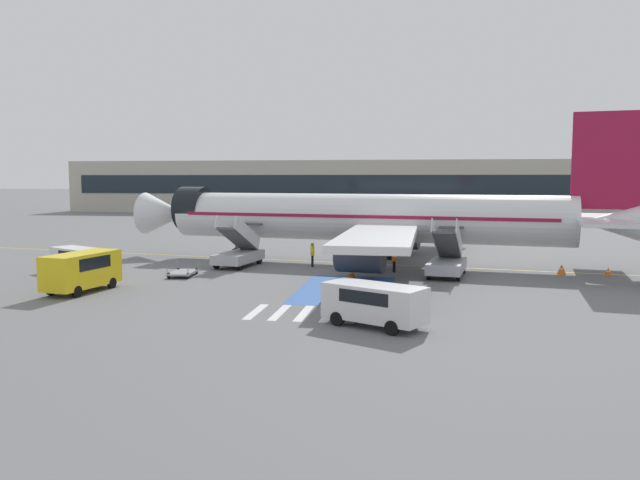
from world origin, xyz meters
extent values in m
plane|color=slate|center=(0.00, 0.00, 0.00)|extent=(600.00, 600.00, 0.00)
cube|color=gold|center=(-0.44, -0.21, 0.00)|extent=(73.54, 11.86, 0.01)
cube|color=#2856A8|center=(-0.44, -11.42, 0.00)|extent=(5.45, 9.87, 0.01)
cube|color=silver|center=(-4.04, -18.27, 0.00)|extent=(0.44, 3.60, 0.01)
cube|color=silver|center=(-2.84, -18.27, 0.00)|extent=(0.44, 3.60, 0.01)
cube|color=silver|center=(-1.64, -18.27, 0.00)|extent=(0.44, 3.60, 0.01)
cube|color=silver|center=(-0.44, -18.27, 0.00)|extent=(0.44, 3.60, 0.01)
cube|color=silver|center=(0.76, -18.27, 0.00)|extent=(0.44, 3.60, 0.01)
cube|color=silver|center=(1.96, -18.27, 0.00)|extent=(0.44, 3.60, 0.01)
cylinder|color=silver|center=(-0.44, -0.21, 3.53)|extent=(30.62, 8.31, 3.59)
cone|color=silver|center=(-17.41, 2.49, 3.53)|extent=(4.45, 4.09, 3.52)
cone|color=silver|center=(17.25, -3.01, 3.53)|extent=(5.86, 4.25, 3.45)
cylinder|color=black|center=(-14.75, 2.07, 3.98)|extent=(2.70, 3.92, 3.63)
cube|color=maroon|center=(-0.44, -0.21, 3.71)|extent=(28.22, 8.00, 0.24)
cube|color=silver|center=(1.41, -9.19, 2.99)|extent=(4.60, 16.52, 0.44)
cylinder|color=#38383D|center=(0.06, -7.43, 1.57)|extent=(3.37, 2.79, 2.34)
cube|color=silver|center=(4.10, 7.77, 2.99)|extent=(8.93, 16.99, 0.44)
cylinder|color=#38383D|center=(2.27, 6.51, 1.57)|extent=(3.37, 2.79, 2.34)
cube|color=maroon|center=(16.45, -2.88, 7.69)|extent=(5.02, 1.14, 6.53)
cube|color=silver|center=(15.39, -6.17, 3.71)|extent=(4.09, 6.18, 0.24)
cube|color=silver|center=(16.46, 0.57, 3.71)|extent=(4.09, 6.18, 0.24)
cylinder|color=#38383D|center=(-10.96, 1.46, 1.80)|extent=(0.20, 0.20, 2.75)
cylinder|color=black|center=(-10.96, 1.46, 0.42)|extent=(0.87, 0.41, 0.84)
cylinder|color=#38383D|center=(0.65, -3.31, 1.77)|extent=(0.24, 0.24, 2.44)
cylinder|color=black|center=(0.65, -3.31, 0.55)|extent=(1.18, 0.76, 1.10)
cylinder|color=#38383D|center=(1.56, 2.41, 1.77)|extent=(0.24, 0.24, 2.44)
cylinder|color=black|center=(1.56, 2.41, 0.55)|extent=(1.18, 0.76, 1.10)
cube|color=#ADB2BA|center=(-9.39, -3.24, 0.70)|extent=(2.92, 5.09, 0.70)
cylinder|color=black|center=(-10.05, -1.43, 0.35)|extent=(0.33, 0.73, 0.70)
cylinder|color=black|center=(-8.20, -1.72, 0.35)|extent=(0.33, 0.73, 0.70)
cylinder|color=black|center=(-10.58, -4.75, 0.35)|extent=(0.33, 0.73, 0.70)
cylinder|color=black|center=(-8.73, -5.04, 0.35)|extent=(0.33, 0.73, 0.70)
cube|color=#4C4C51|center=(-9.39, -3.24, 2.02)|extent=(2.06, 4.32, 2.08)
cube|color=#4C4C51|center=(-9.03, -0.98, 2.99)|extent=(1.80, 1.34, 0.12)
cube|color=silver|center=(-10.15, -3.11, 2.49)|extent=(0.76, 4.44, 2.80)
cube|color=silver|center=(-8.63, -3.36, 2.49)|extent=(0.76, 4.44, 2.80)
cube|color=#ADB2BA|center=(5.64, -5.62, 0.70)|extent=(2.92, 5.09, 0.70)
cylinder|color=black|center=(4.98, -3.81, 0.35)|extent=(0.33, 0.73, 0.70)
cylinder|color=black|center=(6.82, -4.11, 0.35)|extent=(0.33, 0.73, 0.70)
cylinder|color=black|center=(4.45, -7.13, 0.35)|extent=(0.33, 0.73, 0.70)
cylinder|color=black|center=(6.30, -7.42, 0.35)|extent=(0.33, 0.73, 0.70)
cube|color=#4C4C51|center=(5.64, -5.62, 2.07)|extent=(2.06, 4.32, 2.19)
cube|color=#4C4C51|center=(5.99, -3.37, 3.10)|extent=(1.80, 1.34, 0.12)
cube|color=silver|center=(4.88, -5.50, 2.55)|extent=(0.77, 4.46, 2.90)
cube|color=silver|center=(6.40, -5.74, 2.55)|extent=(0.77, 4.46, 2.90)
cube|color=#38383D|center=(8.45, 23.31, 0.78)|extent=(3.25, 9.82, 0.60)
cube|color=silver|center=(8.82, 28.02, 1.28)|extent=(2.54, 2.33, 1.60)
cube|color=black|center=(8.91, 29.08, 1.60)|extent=(2.00, 0.20, 0.70)
cylinder|color=#B7BCC4|center=(8.42, 22.88, 2.17)|extent=(2.70, 6.80, 2.18)
cylinder|color=gold|center=(8.42, 22.88, 2.17)|extent=(2.24, 0.52, 2.22)
cylinder|color=black|center=(7.60, 27.68, 0.48)|extent=(0.35, 0.98, 0.96)
cylinder|color=black|center=(9.97, 27.49, 0.48)|extent=(0.35, 0.98, 0.96)
cylinder|color=black|center=(7.22, 22.87, 0.48)|extent=(0.35, 0.98, 0.96)
cylinder|color=black|center=(9.59, 22.68, 0.48)|extent=(0.35, 0.98, 0.96)
cylinder|color=black|center=(7.01, 20.20, 0.48)|extent=(0.35, 0.98, 0.96)
cylinder|color=black|center=(9.38, 20.01, 0.48)|extent=(0.35, 0.98, 0.96)
cube|color=silver|center=(1.91, -20.47, 1.10)|extent=(4.85, 3.72, 1.55)
cube|color=black|center=(1.91, -20.47, 1.44)|extent=(3.06, 2.80, 0.56)
cylinder|color=black|center=(3.54, -20.39, 0.32)|extent=(0.66, 0.48, 0.64)
cylinder|color=black|center=(2.76, -21.87, 0.32)|extent=(0.66, 0.48, 0.64)
cylinder|color=black|center=(1.07, -19.08, 0.32)|extent=(0.66, 0.48, 0.64)
cylinder|color=black|center=(0.28, -20.56, 0.32)|extent=(0.66, 0.48, 0.64)
cube|color=silver|center=(-18.99, -8.17, 1.02)|extent=(5.57, 4.12, 1.40)
cube|color=black|center=(-18.99, -8.17, 1.33)|extent=(3.45, 2.99, 0.50)
cylinder|color=black|center=(-17.14, -8.25, 0.32)|extent=(0.66, 0.48, 0.64)
cylinder|color=black|center=(-17.92, -9.68, 0.32)|extent=(0.66, 0.48, 0.64)
cylinder|color=black|center=(-20.07, -6.66, 0.32)|extent=(0.66, 0.48, 0.64)
cylinder|color=black|center=(-20.84, -8.08, 0.32)|extent=(0.66, 0.48, 0.64)
cube|color=yellow|center=(-15.29, -14.64, 1.28)|extent=(2.71, 5.08, 1.93)
cube|color=black|center=(-15.29, -14.64, 1.71)|extent=(2.37, 2.95, 0.69)
cylinder|color=black|center=(-15.91, -13.01, 0.32)|extent=(0.31, 0.66, 0.64)
cylinder|color=black|center=(-14.17, -13.31, 0.32)|extent=(0.31, 0.66, 0.64)
cylinder|color=black|center=(-16.42, -15.96, 0.32)|extent=(0.31, 0.66, 0.64)
cylinder|color=black|center=(-14.68, -16.26, 0.32)|extent=(0.31, 0.66, 0.64)
cube|color=gray|center=(-11.71, -8.30, 0.26)|extent=(1.72, 2.72, 0.12)
cylinder|color=black|center=(-12.44, -7.32, 0.20)|extent=(0.13, 0.41, 0.40)
cylinder|color=black|center=(-11.17, -7.21, 0.20)|extent=(0.13, 0.41, 0.40)
cylinder|color=black|center=(-12.26, -9.39, 0.20)|extent=(0.13, 0.41, 0.40)
cylinder|color=black|center=(-10.99, -9.28, 0.20)|extent=(0.13, 0.41, 0.40)
cylinder|color=gray|center=(-12.50, -7.17, 0.59)|extent=(0.05, 0.05, 0.55)
cylinder|color=gray|center=(-11.13, -7.05, 0.59)|extent=(0.05, 0.05, 0.55)
cylinder|color=gray|center=(-12.30, -9.55, 0.59)|extent=(0.05, 0.05, 0.55)
cylinder|color=gray|center=(-10.92, -9.43, 0.59)|extent=(0.05, 0.05, 0.55)
cylinder|color=black|center=(2.09, -4.20, 0.40)|extent=(0.14, 0.14, 0.79)
cylinder|color=black|center=(2.16, -4.35, 0.40)|extent=(0.14, 0.14, 0.79)
cube|color=orange|center=(2.12, -4.27, 1.11)|extent=(0.38, 0.47, 0.63)
cube|color=silver|center=(2.12, -4.27, 1.11)|extent=(0.39, 0.49, 0.06)
sphere|color=brown|center=(2.12, -4.27, 1.53)|extent=(0.21, 0.21, 0.21)
cylinder|color=black|center=(-3.95, -2.61, 0.44)|extent=(0.14, 0.14, 0.88)
cylinder|color=black|center=(-3.89, -2.77, 0.44)|extent=(0.14, 0.14, 0.88)
cube|color=yellow|center=(-3.92, -2.69, 1.23)|extent=(0.36, 0.47, 0.70)
cube|color=silver|center=(-3.92, -2.69, 1.23)|extent=(0.38, 0.49, 0.06)
sphere|color=#9E704C|center=(-3.92, -2.69, 1.70)|extent=(0.24, 0.24, 0.24)
cone|color=orange|center=(13.40, -3.40, 0.35)|extent=(0.63, 0.63, 0.70)
cylinder|color=white|center=(13.40, -3.40, 0.38)|extent=(0.35, 0.35, 0.08)
cone|color=orange|center=(16.37, -3.48, 0.27)|extent=(0.49, 0.49, 0.54)
cylinder|color=white|center=(16.37, -3.48, 0.30)|extent=(0.27, 0.27, 0.06)
cone|color=orange|center=(-0.55, -6.95, 0.27)|extent=(0.48, 0.48, 0.53)
cylinder|color=white|center=(-0.55, -6.95, 0.29)|extent=(0.26, 0.26, 0.06)
cube|color=#B2AD9E|center=(1.64, 70.49, 4.88)|extent=(130.14, 12.00, 9.77)
cube|color=#19232D|center=(1.64, 64.44, 5.37)|extent=(124.93, 0.10, 3.42)
camera|label=1|loc=(3.83, -47.40, 6.51)|focal=35.00mm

